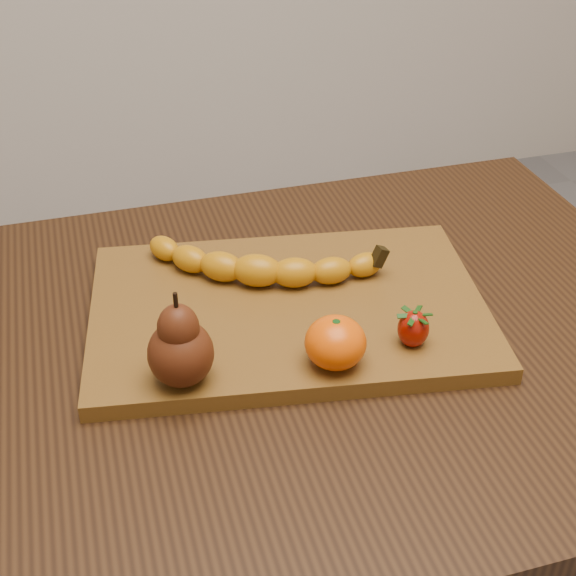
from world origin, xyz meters
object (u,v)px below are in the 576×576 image
object	(u,v)px
pear	(179,339)
mandarin	(335,343)
cutting_board	(288,309)
table	(273,404)

from	to	relation	value
pear	mandarin	xyz separation A→B (m)	(0.16, -0.02, -0.02)
cutting_board	mandarin	bearing A→B (deg)	-73.43
cutting_board	table	bearing A→B (deg)	-120.47
cutting_board	mandarin	size ratio (longest dim) A/B	7.06
cutting_board	pear	world-z (taller)	pear
cutting_board	pear	size ratio (longest dim) A/B	4.33
pear	mandarin	world-z (taller)	pear
cutting_board	pear	bearing A→B (deg)	-135.78
table	pear	world-z (taller)	pear
pear	mandarin	size ratio (longest dim) A/B	1.63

